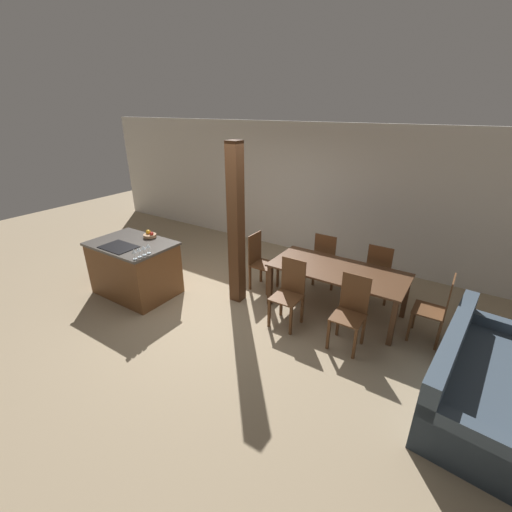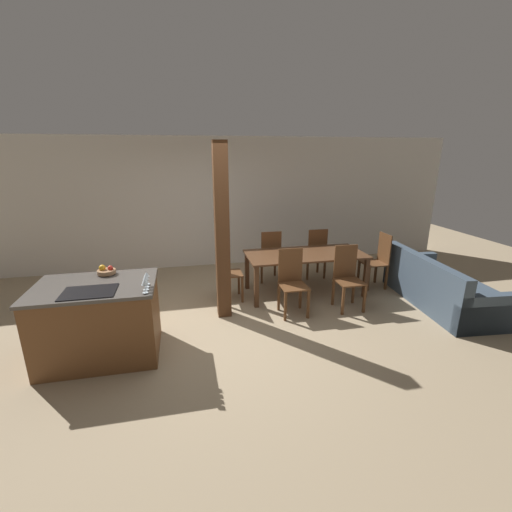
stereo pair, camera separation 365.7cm
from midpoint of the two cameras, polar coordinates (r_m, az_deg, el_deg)
name	(u,v)px [view 1 (the left image)]	position (r m, az deg, el deg)	size (l,w,h in m)	color
ground_plane	(219,305)	(5.03, 12.45, -9.10)	(16.00, 16.00, 0.00)	#9E896B
wall_back	(302,190)	(7.15, 22.16, 11.33)	(11.20, 0.08, 2.70)	silver
kitchen_island	(135,268)	(5.08, -4.18, -2.18)	(1.36, 0.95, 0.93)	brown
fruit_bowl	(150,235)	(5.10, -1.40, 4.13)	(0.22, 0.22, 0.11)	#99704C
wine_glass_near	(134,252)	(4.22, -1.15, 0.99)	(0.07, 0.07, 0.15)	silver
wine_glass_middle	(139,250)	(4.29, -0.51, 1.36)	(0.07, 0.07, 0.15)	silver
wine_glass_far	(143,248)	(4.35, 0.11, 1.71)	(0.07, 0.07, 0.15)	silver
wine_glass_end	(148,246)	(4.42, 0.72, 2.06)	(0.07, 0.07, 0.15)	silver
dining_table	(337,274)	(5.34, 33.16, -2.86)	(2.02, 0.93, 0.72)	#51331E
dining_chair_near_left	(289,292)	(4.77, 27.11, -6.12)	(0.40, 0.40, 1.00)	brown
dining_chair_near_right	(351,311)	(4.82, 37.83, -8.48)	(0.40, 0.40, 1.00)	brown
dining_chair_far_left	(326,259)	(6.02, 28.95, -0.45)	(0.40, 0.40, 1.00)	brown
dining_chair_far_right	(379,272)	(6.06, 37.38, -2.36)	(0.40, 0.40, 1.00)	brown
dining_chair_head_end	(260,261)	(5.50, 18.60, -0.73)	(0.40, 0.40, 1.00)	brown
dining_chair_foot_end	(437,308)	(5.63, 46.93, -7.02)	(0.40, 0.40, 1.00)	brown
couch	(481,383)	(5.20, 54.41, -15.03)	(1.13, 2.16, 0.81)	#3D4C5B
timber_post	(236,227)	(4.76, 16.87, 5.48)	(0.20, 0.20, 2.54)	#4C2D19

